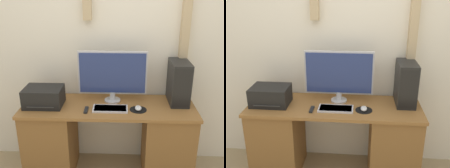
# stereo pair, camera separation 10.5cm
# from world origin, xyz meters

# --- Properties ---
(wall_back) EXTENTS (6.40, 0.13, 2.78)m
(wall_back) POSITION_xyz_m (-0.00, 0.62, 1.36)
(wall_back) COLOR silver
(wall_back) RESTS_ON ground_plane
(desk) EXTENTS (1.68, 0.57, 0.79)m
(desk) POSITION_xyz_m (0.00, 0.28, 0.41)
(desk) COLOR brown
(desk) RESTS_ON ground_plane
(monitor) EXTENTS (0.68, 0.16, 0.51)m
(monitor) POSITION_xyz_m (0.04, 0.40, 1.07)
(monitor) COLOR #B7B7BC
(monitor) RESTS_ON desk
(keyboard) EXTENTS (0.33, 0.16, 0.02)m
(keyboard) POSITION_xyz_m (0.02, 0.19, 0.80)
(keyboard) COLOR silver
(keyboard) RESTS_ON desk
(mousepad) EXTENTS (0.16, 0.16, 0.00)m
(mousepad) POSITION_xyz_m (0.29, 0.20, 0.79)
(mousepad) COLOR black
(mousepad) RESTS_ON desk
(mouse) EXTENTS (0.06, 0.09, 0.04)m
(mouse) POSITION_xyz_m (0.29, 0.19, 0.81)
(mouse) COLOR silver
(mouse) RESTS_ON mousepad
(computer_tower) EXTENTS (0.18, 0.34, 0.42)m
(computer_tower) POSITION_xyz_m (0.69, 0.40, 1.00)
(computer_tower) COLOR black
(computer_tower) RESTS_ON desk
(printer) EXTENTS (0.36, 0.28, 0.18)m
(printer) POSITION_xyz_m (-0.62, 0.26, 0.88)
(printer) COLOR black
(printer) RESTS_ON desk
(remote_control) EXTENTS (0.03, 0.13, 0.02)m
(remote_control) POSITION_xyz_m (-0.20, 0.16, 0.80)
(remote_control) COLOR black
(remote_control) RESTS_ON desk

